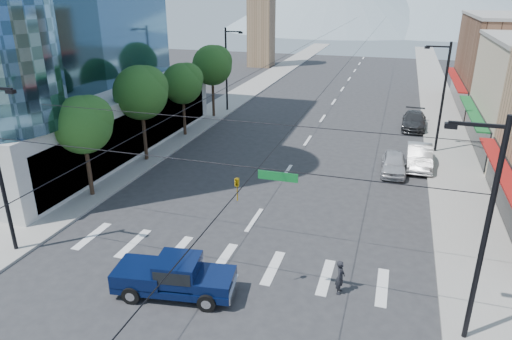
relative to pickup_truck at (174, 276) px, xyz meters
The scene contains 17 objects.
ground 2.36m from the pickup_truck, 54.68° to the left, with size 160.00×160.00×0.00m, color #28282B.
sidewalk_left 43.14m from the pickup_truck, 104.43° to the left, with size 4.00×120.00×0.15m, color gray.
sidewalk_right 43.83m from the pickup_truck, 72.40° to the left, with size 4.00×120.00×0.15m, color gray.
clock_tower 66.28m from the pickup_truck, 103.45° to the left, with size 4.80×4.80×20.40m.
mountain_right 163.35m from the pickup_truck, 82.52° to the left, with size 90.00×90.00×18.00m, color gray.
tree_near 13.21m from the pickup_truck, 141.31° to the left, with size 3.65×3.64×6.71m.
tree_midnear 18.41m from the pickup_truck, 123.45° to the left, with size 4.09×4.09×7.52m.
tree_midfar 24.31m from the pickup_truck, 114.18° to the left, with size 3.65×3.64×6.71m.
tree_far 30.84m from the pickup_truck, 108.79° to the left, with size 4.09×4.09×7.52m.
signal_rig 4.04m from the pickup_truck, 27.95° to the left, with size 21.80×0.20×9.00m.
lamp_pole_nw 33.37m from the pickup_truck, 106.51° to the left, with size 2.00×0.25×9.00m.
lamp_pole_ne 26.88m from the pickup_truck, 63.37° to the left, with size 2.00×0.25×9.00m.
pickup_truck is the anchor object (origin of this frame).
pedestrian 7.37m from the pickup_truck, 18.10° to the left, with size 0.60×0.39×1.64m, color black.
parked_car_near 20.06m from the pickup_truck, 63.81° to the left, with size 1.79×4.44×1.51m, color #BBBBC0.
parked_car_mid 22.50m from the pickup_truck, 61.76° to the left, with size 1.79×5.14×1.69m, color #BBBBBB.
parked_car_far 32.40m from the pickup_truck, 71.32° to the left, with size 2.21×5.44×1.58m, color #2F2F31.
Camera 1 is at (7.29, -16.88, 12.71)m, focal length 32.00 mm.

